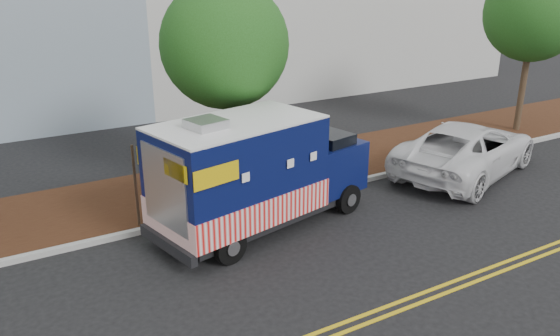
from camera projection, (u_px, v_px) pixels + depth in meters
ground at (225, 239)px, 14.20m from camera, size 120.00×120.00×0.00m
curb at (204, 216)px, 15.31m from camera, size 120.00×0.18×0.15m
mulch_strip at (178, 191)px, 17.02m from camera, size 120.00×4.00×0.15m
centerline_near at (321, 331)px, 10.57m from camera, size 120.00×0.10×0.01m
tree_b at (225, 45)px, 15.97m from camera, size 3.79×3.79×6.42m
tree_d at (534, 13)px, 21.67m from camera, size 3.89×3.89×6.92m
sign_post at (136, 189)px, 14.27m from camera, size 0.06×0.06×2.40m
food_truck at (255, 176)px, 14.33m from camera, size 6.58×3.56×3.29m
white_car at (466, 148)px, 18.47m from camera, size 6.95×4.78×1.77m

